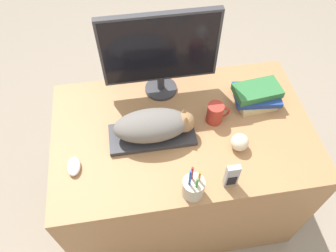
% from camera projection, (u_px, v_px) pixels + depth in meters
% --- Properties ---
extents(desk, '(1.21, 0.75, 0.77)m').
position_uv_depth(desk, '(181.00, 170.00, 1.83)').
color(desk, '#9E7047').
rests_on(desk, ground_plane).
extents(keyboard, '(0.39, 0.16, 0.02)m').
position_uv_depth(keyboard, '(152.00, 135.00, 1.49)').
color(keyboard, '#2D2D33').
rests_on(keyboard, desk).
extents(cat, '(0.36, 0.17, 0.12)m').
position_uv_depth(cat, '(155.00, 125.00, 1.43)').
color(cat, '#66605B').
rests_on(cat, keyboard).
extents(monitor, '(0.54, 0.16, 0.45)m').
position_uv_depth(monitor, '(160.00, 51.00, 1.46)').
color(monitor, '#333338').
rests_on(monitor, desk).
extents(computer_mouse, '(0.06, 0.09, 0.03)m').
position_uv_depth(computer_mouse, '(74.00, 166.00, 1.38)').
color(computer_mouse, silver).
rests_on(computer_mouse, desk).
extents(coffee_mug, '(0.11, 0.08, 0.10)m').
position_uv_depth(coffee_mug, '(216.00, 113.00, 1.51)').
color(coffee_mug, '#9E2D23').
rests_on(coffee_mug, desk).
extents(pen_cup, '(0.09, 0.09, 0.20)m').
position_uv_depth(pen_cup, '(193.00, 187.00, 1.29)').
color(pen_cup, '#B2A893').
rests_on(pen_cup, desk).
extents(baseball, '(0.08, 0.08, 0.08)m').
position_uv_depth(baseball, '(240.00, 142.00, 1.43)').
color(baseball, beige).
rests_on(baseball, desk).
extents(phone, '(0.05, 0.03, 0.14)m').
position_uv_depth(phone, '(232.00, 176.00, 1.30)').
color(phone, '#99999E').
rests_on(phone, desk).
extents(book_stack, '(0.23, 0.18, 0.10)m').
position_uv_depth(book_stack, '(256.00, 95.00, 1.58)').
color(book_stack, '#C6B284').
rests_on(book_stack, desk).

